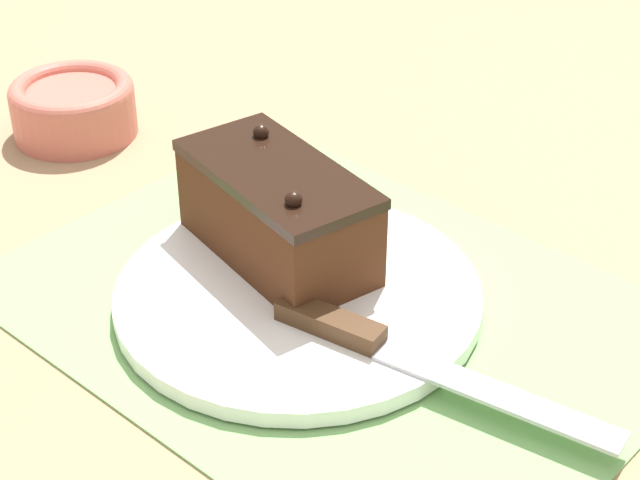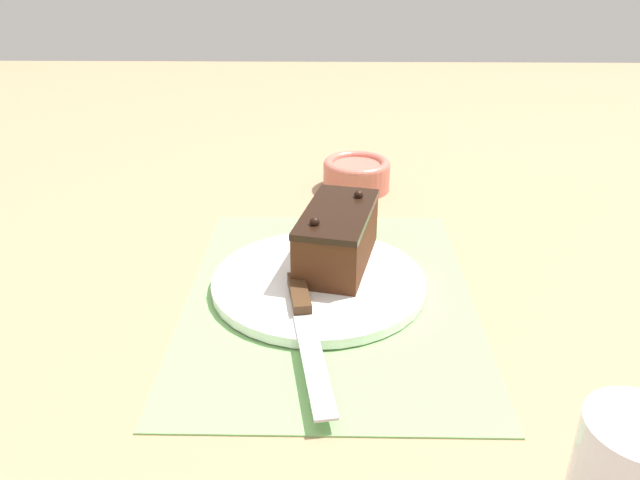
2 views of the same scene
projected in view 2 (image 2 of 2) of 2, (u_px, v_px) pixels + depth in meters
name	position (u px, v px, depth m)	size (l,w,h in m)	color
ground_plane	(326.00, 298.00, 0.75)	(3.00, 3.00, 0.00)	#9E7F5B
placemat_woven	(326.00, 296.00, 0.75)	(0.46, 0.34, 0.00)	#7AB266
cake_plate	(315.00, 282.00, 0.76)	(0.26, 0.26, 0.01)	white
chocolate_cake	(334.00, 236.00, 0.78)	(0.17, 0.11, 0.08)	#472614
serving_knife	(300.00, 314.00, 0.68)	(0.24, 0.06, 0.01)	#472D19
drinking_glass	(622.00, 478.00, 0.44)	(0.08, 0.08, 0.10)	white
small_bowl	(354.00, 173.00, 1.05)	(0.11, 0.11, 0.05)	#C66656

